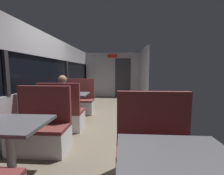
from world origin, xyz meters
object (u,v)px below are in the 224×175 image
at_px(dining_table_near_window, 9,130).
at_px(bench_mid_window_facing_entry, 79,103).
at_px(seated_passenger, 63,106).
at_px(bench_mid_window_facing_end, 62,116).
at_px(bench_near_window_facing_entry, 41,132).
at_px(dining_table_front_aisle, 176,167).
at_px(dining_table_mid_window, 72,97).
at_px(bench_front_aisle_facing_entry, 155,155).

distance_m(dining_table_near_window, bench_mid_window_facing_entry, 3.04).
xyz_separation_m(dining_table_near_window, seated_passenger, (0.00, 1.69, -0.10)).
bearing_deg(seated_passenger, bench_mid_window_facing_end, -90.00).
bearing_deg(bench_mid_window_facing_entry, dining_table_near_window, -90.00).
distance_m(bench_near_window_facing_entry, seated_passenger, 1.02).
distance_m(bench_mid_window_facing_entry, dining_table_front_aisle, 4.05).
bearing_deg(dining_table_front_aisle, bench_near_window_facing_entry, 144.02).
distance_m(bench_mid_window_facing_end, dining_table_front_aisle, 2.87).
xyz_separation_m(bench_near_window_facing_entry, bench_mid_window_facing_end, (0.00, 0.92, 0.00)).
relative_size(bench_near_window_facing_entry, dining_table_front_aisle, 1.22).
xyz_separation_m(bench_near_window_facing_entry, dining_table_mid_window, (0.00, 1.62, 0.31)).
bearing_deg(seated_passenger, bench_mid_window_facing_entry, 90.00).
height_order(bench_near_window_facing_entry, dining_table_front_aisle, bench_near_window_facing_entry).
relative_size(dining_table_front_aisle, seated_passenger, 0.71).
relative_size(dining_table_near_window, bench_mid_window_facing_end, 0.82).
relative_size(dining_table_mid_window, dining_table_front_aisle, 1.00).
bearing_deg(dining_table_front_aisle, seated_passenger, 127.96).
bearing_deg(bench_mid_window_facing_entry, bench_near_window_facing_entry, -90.00).
bearing_deg(dining_table_near_window, bench_mid_window_facing_end, 90.00).
bearing_deg(bench_near_window_facing_entry, dining_table_mid_window, 90.00).
relative_size(dining_table_mid_window, bench_mid_window_facing_end, 0.82).
height_order(dining_table_near_window, bench_mid_window_facing_entry, bench_mid_window_facing_entry).
xyz_separation_m(bench_front_aisle_facing_entry, seated_passenger, (-1.79, 1.59, 0.21)).
xyz_separation_m(dining_table_near_window, bench_near_window_facing_entry, (0.00, 0.70, -0.31)).
bearing_deg(bench_near_window_facing_entry, seated_passenger, 90.00).
relative_size(bench_near_window_facing_entry, dining_table_mid_window, 1.22).
bearing_deg(dining_table_front_aisle, bench_mid_window_facing_end, 128.86).
bearing_deg(bench_front_aisle_facing_entry, bench_near_window_facing_entry, 161.47).
distance_m(dining_table_mid_window, bench_front_aisle_facing_entry, 2.87).
xyz_separation_m(bench_mid_window_facing_entry, bench_front_aisle_facing_entry, (1.79, -2.92, 0.00)).
bearing_deg(dining_table_front_aisle, bench_front_aisle_facing_entry, 90.00).
xyz_separation_m(dining_table_mid_window, seated_passenger, (0.00, -0.63, -0.10)).
bearing_deg(dining_table_mid_window, dining_table_front_aisle, -58.50).
xyz_separation_m(bench_mid_window_facing_end, bench_front_aisle_facing_entry, (1.79, -1.52, 0.00)).
height_order(dining_table_near_window, bench_mid_window_facing_end, bench_mid_window_facing_end).
height_order(bench_near_window_facing_entry, bench_mid_window_facing_end, same).
bearing_deg(dining_table_near_window, dining_table_mid_window, 90.00).
bearing_deg(bench_near_window_facing_entry, dining_table_front_aisle, -35.98).
bearing_deg(seated_passenger, dining_table_mid_window, 90.00).
relative_size(bench_mid_window_facing_entry, seated_passenger, 0.87).
relative_size(bench_near_window_facing_entry, seated_passenger, 0.87).
bearing_deg(seated_passenger, dining_table_front_aisle, -52.04).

